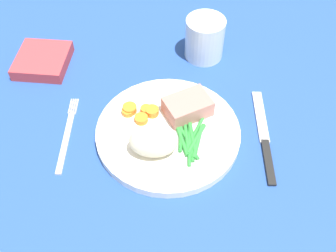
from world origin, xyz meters
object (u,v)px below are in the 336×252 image
object	(u,v)px
water_glass	(204,41)
napkin	(43,60)
dinner_plate	(168,133)
knife	(264,137)
fork	(67,134)
meat_portion	(188,107)

from	to	relation	value
water_glass	napkin	xyz separation A→B (cm)	(-32.65, -3.73, -2.43)
dinner_plate	knife	distance (cm)	16.76
fork	water_glass	world-z (taller)	water_glass
water_glass	napkin	world-z (taller)	water_glass
dinner_plate	knife	size ratio (longest dim) A/B	1.22
dinner_plate	water_glass	bearing A→B (deg)	71.98
dinner_plate	water_glass	world-z (taller)	water_glass
dinner_plate	knife	xyz separation A→B (cm)	(16.75, -0.29, -0.60)
dinner_plate	meat_portion	size ratio (longest dim) A/B	3.19
fork	knife	distance (cm)	34.40
dinner_plate	napkin	xyz separation A→B (cm)	(-25.64, 17.81, 0.40)
fork	water_glass	xyz separation A→B (cm)	(24.67, 21.80, 3.43)
meat_portion	knife	xyz separation A→B (cm)	(13.37, -4.22, -3.01)
meat_portion	napkin	xyz separation A→B (cm)	(-29.01, 13.88, -2.01)
dinner_plate	meat_portion	world-z (taller)	meat_portion
dinner_plate	knife	bearing A→B (deg)	-0.98
dinner_plate	fork	size ratio (longest dim) A/B	1.50
meat_portion	knife	size ratio (longest dim) A/B	0.38
fork	knife	bearing A→B (deg)	1.32
dinner_plate	napkin	bearing A→B (deg)	145.21
knife	napkin	distance (cm)	46.10
dinner_plate	meat_portion	xyz separation A→B (cm)	(3.37, 3.93, 2.41)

